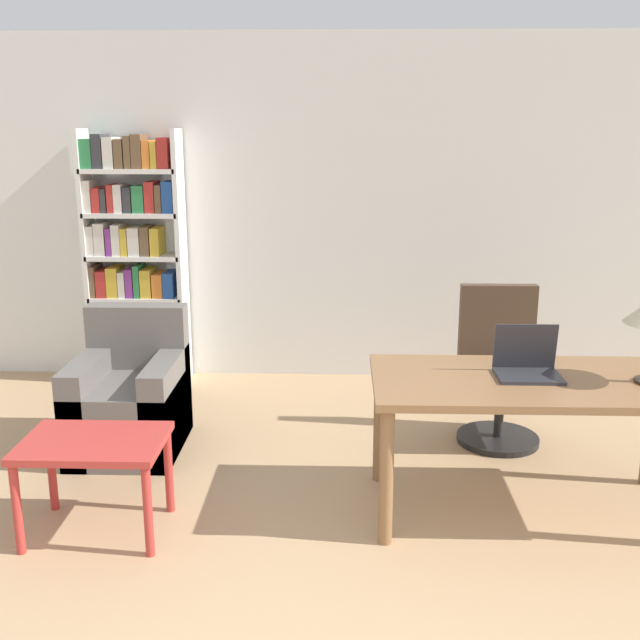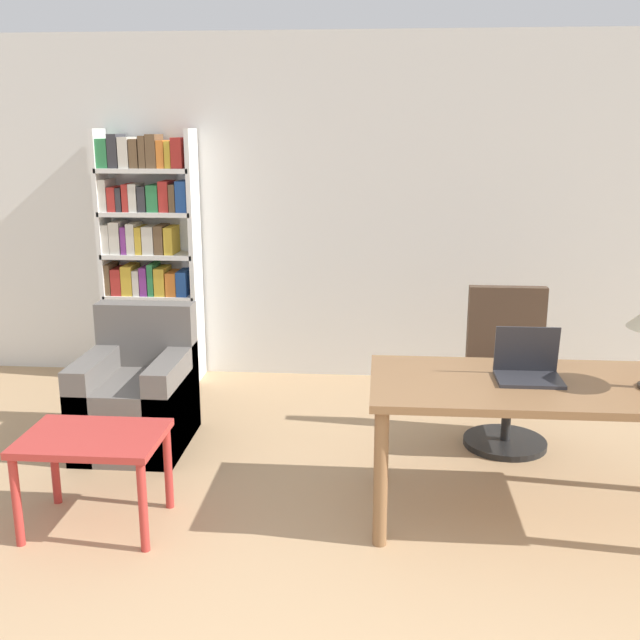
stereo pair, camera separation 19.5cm
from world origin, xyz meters
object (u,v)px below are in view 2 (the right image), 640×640
office_chair (507,377)px  armchair (137,399)px  bookshelf (147,257)px  laptop (528,368)px  desk (534,400)px  side_table_blue (93,448)px

office_chair → armchair: size_ratio=1.14×
office_chair → bookshelf: (-2.68, 1.11, 0.55)m
bookshelf → laptop: bearing=-38.0°
desk → armchair: (-2.33, 0.75, -0.35)m
office_chair → bookshelf: size_ratio=0.50×
desk → bookshelf: size_ratio=0.83×
desk → laptop: bearing=118.7°
office_chair → bookshelf: bearing=157.5°
laptop → armchair: size_ratio=0.37×
desk → armchair: size_ratio=1.89×
side_table_blue → bookshelf: 2.48m
armchair → side_table_blue: bearing=-83.5°
bookshelf → armchair: bearing=-76.8°
side_table_blue → office_chair: bearing=29.5°
laptop → office_chair: laptop is taller
desk → office_chair: size_ratio=1.65×
office_chair → bookshelf: 2.95m
side_table_blue → armchair: armchair is taller
laptop → armchair: (-2.30, 0.70, -0.50)m
bookshelf → office_chair: bearing=-22.5°
laptop → side_table_blue: 2.24m
armchair → bookshelf: bookshelf is taller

